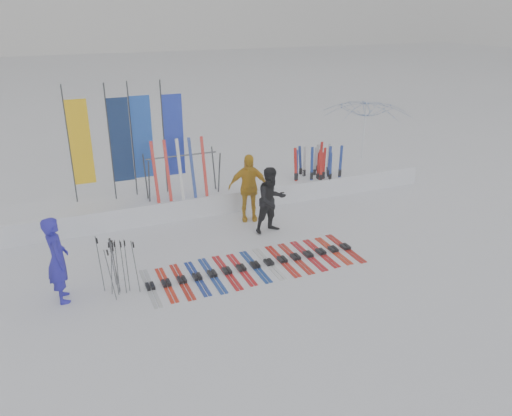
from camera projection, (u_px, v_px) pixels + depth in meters
name	position (u px, v px, depth m)	size (l,w,h in m)	color
ground	(275.00, 275.00, 11.25)	(120.00, 120.00, 0.00)	white
snow_bank	(211.00, 196.00, 15.07)	(14.00, 1.60, 0.60)	white
person_blue	(57.00, 260.00, 9.98)	(0.67, 0.44, 1.84)	#211DAE
person_black	(271.00, 200.00, 13.11)	(0.87, 0.68, 1.79)	black
person_yellow	(248.00, 188.00, 13.83)	(1.12, 0.47, 1.91)	#D89B0E
tent_canopy	(364.00, 138.00, 17.38)	(2.97, 3.03, 2.73)	white
ski_row	(255.00, 265.00, 11.58)	(5.06, 1.70, 0.07)	#B5B8BC
pole_cluster	(117.00, 267.00, 10.35)	(0.75, 0.66, 1.26)	#595B60
feather_flags	(129.00, 139.00, 13.65)	(3.08, 0.22, 3.20)	#383A3F
ski_rack	(182.00, 169.00, 13.98)	(2.04, 0.80, 1.23)	#383A3F
upright_skis	(317.00, 171.00, 15.77)	(1.53, 0.99, 1.65)	silver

